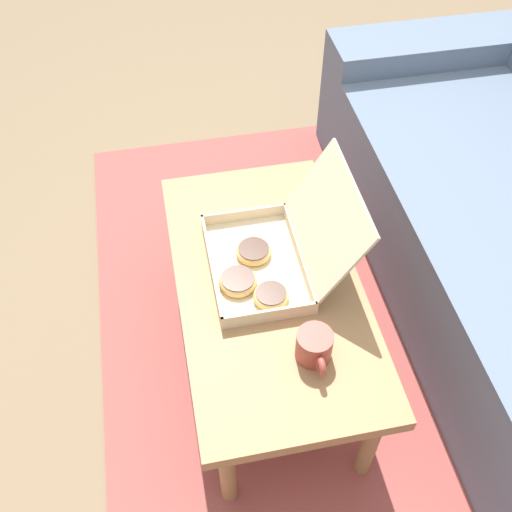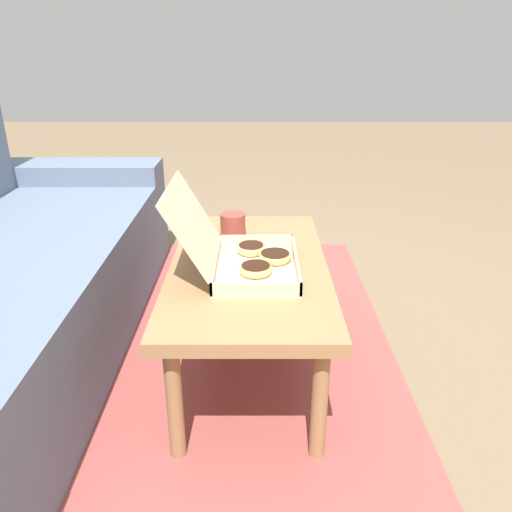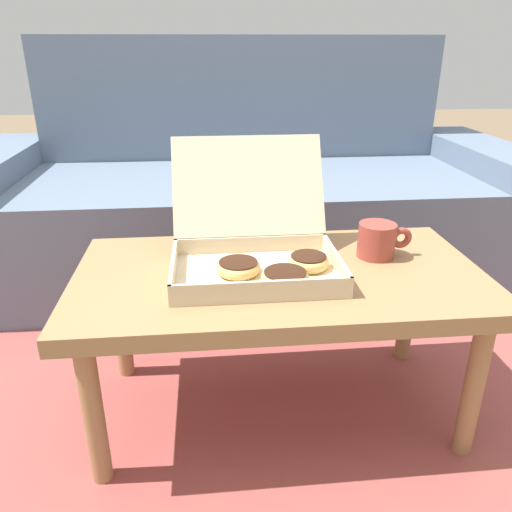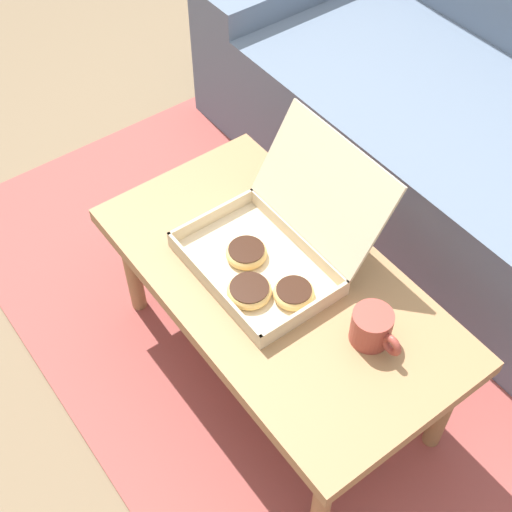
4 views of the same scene
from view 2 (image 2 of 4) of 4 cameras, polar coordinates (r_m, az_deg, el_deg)
The scene contains 5 objects.
ground_plane at distance 1.82m, azimuth -4.27°, elevation -12.57°, with size 12.00×12.00×0.00m, color #756047.
area_rug at distance 1.87m, azimuth -13.71°, elevation -12.13°, with size 2.30×1.88×0.01m, color #994742.
coffee_table at distance 1.63m, azimuth -0.83°, elevation -2.32°, with size 0.95×0.50×0.41m.
pastry_box at distance 1.56m, azimuth -1.52°, elevation 0.36°, with size 0.38×0.39×0.27m.
coffee_mug at distance 1.84m, azimuth -2.66°, elevation 3.61°, with size 0.13×0.09×0.09m.
Camera 2 is at (-1.47, -0.13, 1.06)m, focal length 35.00 mm.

